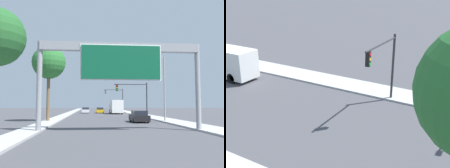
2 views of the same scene
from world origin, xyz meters
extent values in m
cube|color=#ACACAC|center=(7.75, 60.00, 0.07)|extent=(3.00, 120.00, 0.15)
cube|color=#ACACAC|center=(-7.25, 60.00, 0.07)|extent=(2.00, 120.00, 0.15)
cylinder|color=gray|center=(-6.45, 18.00, 3.58)|extent=(0.41, 0.41, 7.17)
cylinder|color=gray|center=(6.45, 18.00, 3.58)|extent=(0.41, 0.41, 7.17)
cube|color=gray|center=(0.00, 18.00, 6.82)|extent=(12.90, 0.60, 0.70)
cube|color=white|center=(0.00, 17.70, 5.52)|extent=(6.53, 0.08, 2.91)
cube|color=#0C5133|center=(0.00, 17.65, 5.52)|extent=(6.33, 0.16, 2.71)
cube|color=black|center=(3.50, 28.32, 0.53)|extent=(1.83, 4.47, 0.70)
cube|color=#1E232D|center=(3.50, 28.10, 1.14)|extent=(1.61, 2.33, 0.54)
cylinder|color=black|center=(2.69, 29.71, 0.32)|extent=(0.22, 0.64, 0.64)
cylinder|color=black|center=(4.31, 29.71, 0.32)|extent=(0.22, 0.64, 0.64)
cylinder|color=black|center=(2.69, 26.93, 0.32)|extent=(0.22, 0.64, 0.64)
cylinder|color=black|center=(4.31, 26.93, 0.32)|extent=(0.22, 0.64, 0.64)
cube|color=gold|center=(0.00, 60.07, 0.52)|extent=(1.80, 4.35, 0.68)
cube|color=#1E232D|center=(0.00, 59.85, 1.12)|extent=(1.58, 2.26, 0.53)
cylinder|color=black|center=(-0.79, 61.42, 0.32)|extent=(0.22, 0.64, 0.64)
cylinder|color=black|center=(0.79, 61.42, 0.32)|extent=(0.22, 0.64, 0.64)
cylinder|color=black|center=(-0.79, 58.72, 0.32)|extent=(0.22, 0.64, 0.64)
cylinder|color=black|center=(0.79, 58.72, 0.32)|extent=(0.22, 0.64, 0.64)
cube|color=silver|center=(-3.50, 60.48, 0.53)|extent=(1.79, 4.32, 0.70)
cube|color=#1E232D|center=(-3.50, 60.26, 1.14)|extent=(1.58, 2.24, 0.54)
cylinder|color=black|center=(-4.29, 61.82, 0.32)|extent=(0.22, 0.64, 0.64)
cylinder|color=black|center=(-2.71, 61.82, 0.32)|extent=(0.22, 0.64, 0.64)
cylinder|color=black|center=(-4.29, 59.14, 0.32)|extent=(0.22, 0.64, 0.64)
cylinder|color=black|center=(-2.71, 59.14, 0.32)|extent=(0.22, 0.64, 0.64)
cube|color=red|center=(3.50, 58.65, 1.20)|extent=(2.28, 2.38, 1.81)
cube|color=silver|center=(3.50, 54.40, 1.70)|extent=(2.48, 6.12, 2.80)
cylinder|color=black|center=(2.40, 58.54, 0.50)|extent=(0.28, 1.00, 1.00)
cylinder|color=black|center=(4.60, 58.54, 0.50)|extent=(0.28, 1.00, 1.00)
cylinder|color=black|center=(2.40, 52.87, 0.50)|extent=(0.28, 1.00, 1.00)
cylinder|color=black|center=(4.60, 52.87, 0.50)|extent=(0.28, 1.00, 1.00)
cylinder|color=#2D2D30|center=(6.75, 38.00, 2.85)|extent=(0.20, 0.20, 5.69)
cylinder|color=#2D2D30|center=(4.09, 38.00, 5.39)|extent=(5.32, 0.14, 0.14)
cube|color=black|center=(1.86, 38.00, 4.82)|extent=(0.35, 0.28, 1.05)
cylinder|color=red|center=(1.86, 37.84, 5.17)|extent=(0.22, 0.04, 0.22)
cylinder|color=yellow|center=(1.86, 37.84, 4.82)|extent=(0.22, 0.04, 0.22)
cylinder|color=green|center=(1.86, 37.84, 4.47)|extent=(0.22, 0.04, 0.22)
cylinder|color=#2D2D30|center=(6.75, 68.00, 3.27)|extent=(0.20, 0.20, 6.54)
cylinder|color=#2D2D30|center=(4.10, 68.00, 6.24)|extent=(5.31, 0.14, 0.14)
cube|color=black|center=(1.87, 68.00, 5.66)|extent=(0.35, 0.28, 1.05)
cylinder|color=red|center=(1.87, 67.84, 6.01)|extent=(0.22, 0.04, 0.22)
cylinder|color=yellow|center=(1.87, 67.84, 5.66)|extent=(0.22, 0.04, 0.22)
cylinder|color=green|center=(1.87, 67.84, 5.31)|extent=(0.22, 0.04, 0.22)
cylinder|color=brown|center=(-7.67, 29.78, 3.73)|extent=(0.40, 0.40, 7.46)
sphere|color=#286B2D|center=(-7.67, 29.78, 7.46)|extent=(4.21, 4.21, 4.21)
cylinder|color=gray|center=(6.85, 28.60, 4.11)|extent=(0.18, 0.18, 8.21)
cylinder|color=gray|center=(5.79, 28.60, 8.06)|extent=(2.12, 0.12, 0.12)
cube|color=#B2B2A8|center=(4.73, 28.60, 7.96)|extent=(0.60, 0.28, 0.20)
camera|label=1|loc=(-2.47, -1.92, 2.16)|focal=40.00mm
camera|label=2|loc=(-16.87, 29.25, 10.84)|focal=50.00mm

